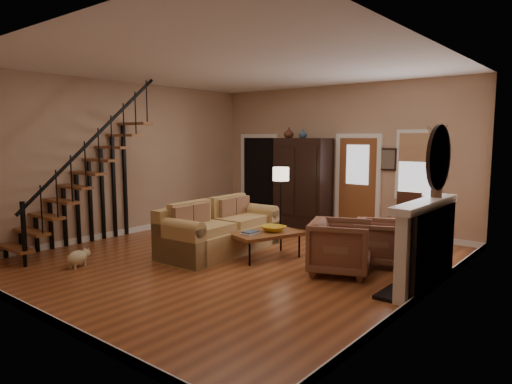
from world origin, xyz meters
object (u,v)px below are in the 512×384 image
Objects in this scene: coffee_table at (266,245)px; armchair_left at (340,247)px; sofa at (220,229)px; side_chair at (404,218)px; armchair_right at (380,242)px; floor_lamp at (281,202)px; armoire at (303,183)px.

armchair_left reaches higher than coffee_table.
side_chair is at bearing 46.97° from sofa.
coffee_table is at bearing 94.69° from armchair_right.
armchair_right is (0.27, 0.87, -0.05)m from armchair_left.
coffee_table is at bearing 11.04° from sofa.
armchair_right is 0.55× the size of floor_lamp.
sofa is 2.58× the size of armchair_left.
sofa is 0.95m from coffee_table.
side_chair reaches higher than armchair_right.
armchair_right is at bearing 26.66° from coffee_table.
armoire is at bearing 90.33° from sofa.
floor_lamp is at bearing 53.55° from armchair_right.
armchair_left is (1.47, -0.00, 0.19)m from coffee_table.
sofa is at bearing -86.73° from armoire.
armoire is at bearing 110.99° from coffee_table.
armchair_right is at bearing -34.45° from armoire.
armoire is 2.53× the size of armchair_right.
armchair_left is at bearing -47.82° from armoire.
armchair_right reaches higher than coffee_table.
floor_lamp reaches higher than armchair_right.
armoire reaches higher than coffee_table.
coffee_table is (0.90, 0.22, -0.22)m from sofa.
sofa is 2.86m from armchair_right.
armoire is 0.88× the size of sofa.
sofa is at bearing 90.59° from armchair_right.
floor_lamp is (-2.53, 0.65, 0.37)m from armchair_right.
armoire is 2.06× the size of side_chair.
floor_lamp is (0.11, 1.75, 0.30)m from sofa.
floor_lamp reaches higher than side_chair.
armoire is 3.11m from coffee_table.
coffee_table is 1.80m from floor_lamp.
side_chair is at bearing 25.30° from floor_lamp.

